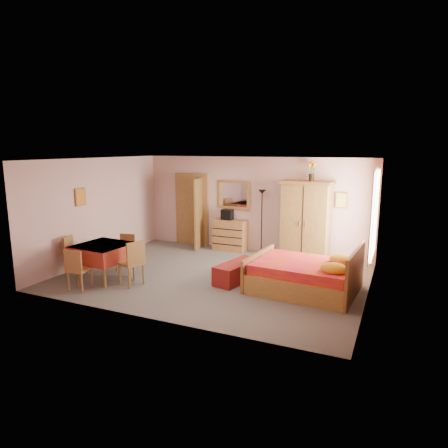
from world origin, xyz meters
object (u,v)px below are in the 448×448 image
at_px(chair_south, 79,269).
at_px(stereo, 227,215).
at_px(dining_table, 104,262).
at_px(chair_west, 77,256).
at_px(floor_lamp, 262,222).
at_px(sunflower_vase, 312,171).
at_px(chair_east, 131,262).
at_px(wall_mirror, 233,195).
at_px(chair_north, 125,253).
at_px(bench, 237,271).
at_px(chest_of_drawers, 230,235).
at_px(wardrobe, 306,221).
at_px(bed, 304,267).

bearing_deg(chair_south, stereo, 63.70).
relative_size(stereo, dining_table, 0.29).
bearing_deg(chair_west, floor_lamp, 119.49).
bearing_deg(stereo, sunflower_vase, 0.06).
bearing_deg(chair_east, dining_table, 108.28).
height_order(wall_mirror, stereo, wall_mirror).
bearing_deg(chair_north, bench, 175.36).
bearing_deg(chest_of_drawers, chair_north, -120.83).
bearing_deg(dining_table, bench, 22.34).
bearing_deg(chest_of_drawers, wardrobe, -2.83).
height_order(chair_west, chair_east, chair_east).
distance_m(stereo, dining_table, 3.79).
relative_size(wardrobe, bench, 1.63).
bearing_deg(chest_of_drawers, wall_mirror, 89.19).
xyz_separation_m(floor_lamp, dining_table, (-2.43, -3.47, -0.48)).
relative_size(wall_mirror, dining_table, 0.94).
distance_m(chair_south, chair_west, 1.04).
xyz_separation_m(bed, dining_table, (-4.14, -1.11, -0.09)).
bearing_deg(wardrobe, dining_table, -133.18).
xyz_separation_m(chest_of_drawers, floor_lamp, (0.91, 0.02, 0.44)).
relative_size(sunflower_vase, chair_south, 0.57).
height_order(bench, dining_table, dining_table).
distance_m(bench, chair_north, 2.76).
distance_m(wall_mirror, dining_table, 4.13).
bearing_deg(chair_north, dining_table, 80.34).
xyz_separation_m(bench, chair_north, (-2.73, -0.34, 0.21)).
bearing_deg(wardrobe, bed, -73.63).
xyz_separation_m(chair_south, chair_west, (-0.76, 0.71, 0.01)).
xyz_separation_m(bench, chair_east, (-1.95, -1.13, 0.27)).
height_order(wall_mirror, dining_table, wall_mirror).
distance_m(chest_of_drawers, wall_mirror, 1.14).
distance_m(floor_lamp, bench, 2.47).
distance_m(stereo, bed, 3.63).
bearing_deg(chair_east, bench, -40.24).
relative_size(bench, chair_south, 1.44).
distance_m(chest_of_drawers, bench, 2.63).
relative_size(dining_table, chair_east, 1.12).
relative_size(wall_mirror, chair_west, 1.13).
distance_m(sunflower_vase, bench, 3.30).
relative_size(chest_of_drawers, chair_north, 1.11).
distance_m(wall_mirror, floor_lamp, 1.15).
height_order(chair_south, chair_east, chair_east).
height_order(wall_mirror, sunflower_vase, sunflower_vase).
bearing_deg(floor_lamp, bed, -54.12).
height_order(wardrobe, sunflower_vase, sunflower_vase).
distance_m(bed, dining_table, 4.29).
xyz_separation_m(bed, chair_east, (-3.39, -1.13, -0.00)).
xyz_separation_m(dining_table, chair_east, (0.75, -0.02, 0.09)).
height_order(chest_of_drawers, chair_south, chest_of_drawers).
bearing_deg(chair_south, sunflower_vase, 40.91).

